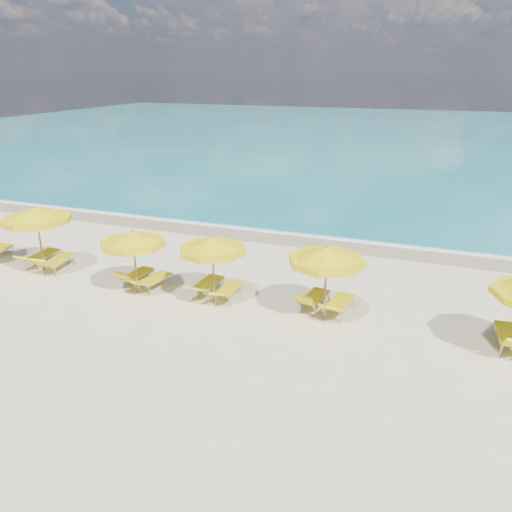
% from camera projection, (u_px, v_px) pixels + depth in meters
% --- Properties ---
extents(ground_plane, '(120.00, 120.00, 0.00)m').
position_uv_depth(ground_plane, '(240.00, 304.00, 16.62)').
color(ground_plane, beige).
extents(ocean, '(120.00, 80.00, 0.30)m').
position_uv_depth(ocean, '(392.00, 135.00, 58.77)').
color(ocean, '#157179').
rests_on(ocean, ground).
extents(wet_sand_band, '(120.00, 2.60, 0.01)m').
position_uv_depth(wet_sand_band, '(300.00, 238.00, 23.12)').
color(wet_sand_band, tan).
rests_on(wet_sand_band, ground).
extents(foam_line, '(120.00, 1.20, 0.03)m').
position_uv_depth(foam_line, '(304.00, 233.00, 23.82)').
color(foam_line, white).
rests_on(foam_line, ground).
extents(whitecap_near, '(14.00, 0.36, 0.05)m').
position_uv_depth(whitecap_near, '(252.00, 186.00, 33.49)').
color(whitecap_near, white).
rests_on(whitecap_near, ground).
extents(whitecap_far, '(18.00, 0.30, 0.05)m').
position_uv_depth(whitecap_far, '(473.00, 180.00, 35.11)').
color(whitecap_far, white).
rests_on(whitecap_far, ground).
extents(umbrella_2, '(2.87, 2.87, 2.60)m').
position_uv_depth(umbrella_2, '(36.00, 215.00, 18.65)').
color(umbrella_2, '#9C734E').
rests_on(umbrella_2, ground).
extents(umbrella_3, '(2.87, 2.87, 2.29)m').
position_uv_depth(umbrella_3, '(133.00, 239.00, 16.90)').
color(umbrella_3, '#9C734E').
rests_on(umbrella_3, ground).
extents(umbrella_4, '(2.46, 2.46, 2.30)m').
position_uv_depth(umbrella_4, '(212.00, 246.00, 16.26)').
color(umbrella_4, '#9C734E').
rests_on(umbrella_4, ground).
extents(umbrella_5, '(2.46, 2.46, 2.42)m').
position_uv_depth(umbrella_5, '(327.00, 256.00, 15.07)').
color(umbrella_5, '#9C734E').
rests_on(umbrella_5, ground).
extents(lounger_2_left, '(0.70, 1.97, 0.78)m').
position_uv_depth(lounger_2_left, '(42.00, 259.00, 19.90)').
color(lounger_2_left, '#A5A8AD').
rests_on(lounger_2_left, ground).
extents(lounger_2_right, '(0.82, 1.93, 0.85)m').
position_uv_depth(lounger_2_right, '(58.00, 264.00, 19.41)').
color(lounger_2_right, '#A5A8AD').
rests_on(lounger_2_right, ground).
extents(lounger_3_left, '(0.72, 1.75, 0.83)m').
position_uv_depth(lounger_3_left, '(137.00, 278.00, 18.16)').
color(lounger_3_left, '#A5A8AD').
rests_on(lounger_3_left, ground).
extents(lounger_3_right, '(0.90, 1.84, 0.68)m').
position_uv_depth(lounger_3_right, '(154.00, 283.00, 17.80)').
color(lounger_3_right, '#A5A8AD').
rests_on(lounger_3_right, ground).
extents(lounger_4_left, '(0.72, 1.94, 0.74)m').
position_uv_depth(lounger_4_left, '(207.00, 288.00, 17.33)').
color(lounger_4_left, '#A5A8AD').
rests_on(lounger_4_left, ground).
extents(lounger_4_right, '(0.59, 1.74, 0.66)m').
position_uv_depth(lounger_4_right, '(228.00, 293.00, 17.00)').
color(lounger_4_right, '#A5A8AD').
rests_on(lounger_4_right, ground).
extents(lounger_5_left, '(0.84, 1.80, 0.86)m').
position_uv_depth(lounger_5_left, '(314.00, 302.00, 16.33)').
color(lounger_5_left, '#A5A8AD').
rests_on(lounger_5_left, ground).
extents(lounger_5_right, '(0.87, 1.91, 0.75)m').
position_uv_depth(lounger_5_right, '(339.00, 307.00, 15.96)').
color(lounger_5_right, '#A5A8AD').
rests_on(lounger_5_right, ground).
extents(lounger_6_left, '(0.75, 1.94, 0.88)m').
position_uv_depth(lounger_6_left, '(509.00, 341.00, 13.96)').
color(lounger_6_left, '#A5A8AD').
rests_on(lounger_6_left, ground).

